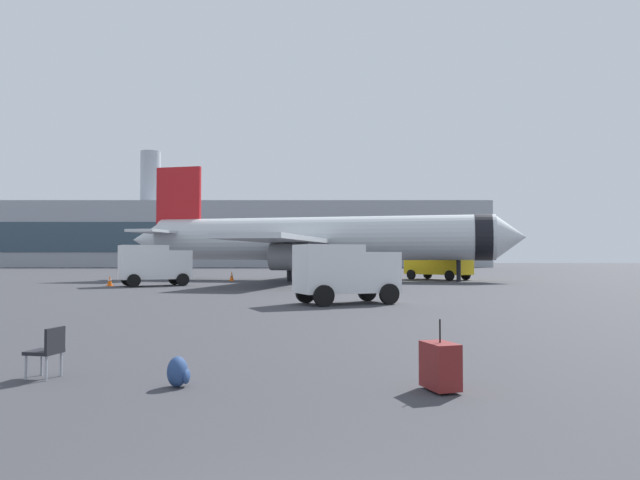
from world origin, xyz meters
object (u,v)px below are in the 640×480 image
(fuel_truck, at_px, (438,260))
(safety_cone_mid, at_px, (232,276))
(rolling_suitcase, at_px, (441,366))
(airplane_at_gate, at_px, (317,239))
(traveller_backpack, at_px, (179,372))
(safety_cone_near, at_px, (110,281))
(service_truck, at_px, (155,263))
(cargo_van, at_px, (346,271))
(safety_cone_far, at_px, (179,275))
(gate_chair, at_px, (49,349))

(fuel_truck, height_order, safety_cone_mid, fuel_truck)
(fuel_truck, xyz_separation_m, rolling_suitcase, (-8.86, -43.76, -1.38))
(airplane_at_gate, xyz_separation_m, traveller_backpack, (-1.90, -41.78, -3.42))
(safety_cone_mid, height_order, traveller_backpack, safety_cone_mid)
(safety_cone_near, relative_size, safety_cone_mid, 0.91)
(fuel_truck, relative_size, rolling_suitcase, 5.49)
(airplane_at_gate, bearing_deg, rolling_suitcase, -87.03)
(service_truck, bearing_deg, rolling_suitcase, -67.05)
(service_truck, bearing_deg, safety_cone_mid, 65.09)
(cargo_van, height_order, safety_cone_far, cargo_van)
(rolling_suitcase, bearing_deg, service_truck, 112.95)
(safety_cone_far, bearing_deg, rolling_suitcase, -71.45)
(safety_cone_near, xyz_separation_m, gate_chair, (10.33, -31.23, 0.13))
(cargo_van, relative_size, safety_cone_near, 6.39)
(service_truck, relative_size, safety_cone_near, 6.98)
(cargo_van, xyz_separation_m, safety_cone_mid, (-8.80, 24.72, -1.04))
(safety_cone_mid, bearing_deg, traveller_backpack, -82.45)
(service_truck, bearing_deg, safety_cone_far, 95.49)
(fuel_truck, bearing_deg, service_truck, -153.08)
(service_truck, relative_size, traveller_backpack, 10.98)
(airplane_at_gate, relative_size, fuel_truck, 5.87)
(airplane_at_gate, distance_m, cargo_van, 25.65)
(safety_cone_near, relative_size, traveller_backpack, 1.57)
(safety_cone_mid, bearing_deg, safety_cone_near, -128.64)
(safety_cone_mid, distance_m, rolling_suitcase, 42.36)
(safety_cone_far, xyz_separation_m, gate_chair, (8.36, -43.23, 0.13))
(traveller_backpack, bearing_deg, rolling_suitcase, -4.06)
(rolling_suitcase, bearing_deg, cargo_van, 92.50)
(cargo_van, bearing_deg, rolling_suitcase, -87.50)
(safety_cone_far, bearing_deg, safety_cone_mid, -28.68)
(safety_cone_near, relative_size, gate_chair, 0.88)
(safety_cone_far, height_order, gate_chair, gate_chair)
(safety_cone_near, bearing_deg, airplane_at_gate, 34.13)
(service_truck, distance_m, rolling_suitcase, 35.11)
(safety_cone_far, bearing_deg, fuel_truck, -1.01)
(airplane_at_gate, bearing_deg, safety_cone_far, 170.56)
(safety_cone_far, bearing_deg, cargo_van, -62.96)
(safety_cone_near, height_order, safety_cone_mid, safety_cone_mid)
(service_truck, bearing_deg, gate_chair, -77.04)
(airplane_at_gate, height_order, safety_cone_far, airplane_at_gate)
(cargo_van, distance_m, safety_cone_far, 31.03)
(fuel_truck, xyz_separation_m, safety_cone_far, (-23.68, 0.42, -1.40))
(gate_chair, bearing_deg, cargo_van, 69.82)
(gate_chair, bearing_deg, fuel_truck, 70.31)
(safety_cone_near, distance_m, rolling_suitcase, 36.29)
(cargo_van, distance_m, gate_chair, 16.66)
(airplane_at_gate, bearing_deg, safety_cone_mid, -173.78)
(fuel_truck, xyz_separation_m, gate_chair, (-15.32, -42.81, -1.27))
(safety_cone_mid, xyz_separation_m, safety_cone_far, (-5.30, 2.90, -0.04))
(safety_cone_near, bearing_deg, safety_cone_far, 80.66)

